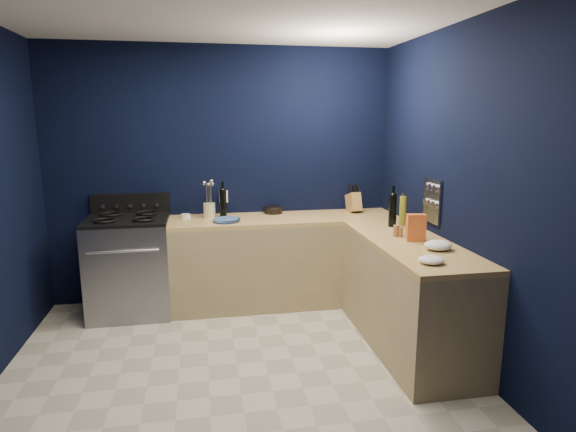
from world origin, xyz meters
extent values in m
cube|color=#B1AB9A|center=(0.00, 0.00, -0.01)|extent=(3.50, 3.50, 0.02)
cube|color=silver|center=(0.00, 0.00, 2.61)|extent=(3.50, 3.50, 0.02)
cube|color=black|center=(0.00, 1.76, 1.30)|extent=(3.50, 0.02, 2.60)
cube|color=black|center=(1.76, 0.00, 1.30)|extent=(0.02, 3.50, 2.60)
cube|color=black|center=(0.00, -1.76, 1.30)|extent=(3.50, 0.02, 2.60)
cube|color=#9E895F|center=(0.60, 1.44, 0.43)|extent=(2.30, 0.63, 0.86)
cube|color=olive|center=(0.60, 1.44, 0.88)|extent=(2.30, 0.63, 0.04)
cube|color=#9E895F|center=(1.44, 0.29, 0.43)|extent=(0.63, 1.67, 0.86)
cube|color=olive|center=(1.44, 0.29, 0.88)|extent=(0.63, 1.67, 0.04)
cube|color=gray|center=(-0.93, 1.42, 0.46)|extent=(0.76, 0.66, 0.92)
cube|color=black|center=(-0.93, 1.10, 0.45)|extent=(0.59, 0.02, 0.42)
cube|color=black|center=(-0.93, 1.42, 0.94)|extent=(0.76, 0.66, 0.03)
cube|color=black|center=(-0.93, 1.72, 1.04)|extent=(0.76, 0.06, 0.20)
cube|color=gray|center=(1.74, 0.55, 1.18)|extent=(0.02, 0.28, 0.38)
cube|color=white|center=(0.00, 1.74, 1.08)|extent=(0.09, 0.02, 0.13)
cylinder|color=teal|center=(0.00, 1.32, 0.92)|extent=(0.29, 0.29, 0.03)
cylinder|color=white|center=(-0.39, 1.58, 0.92)|extent=(0.12, 0.12, 0.04)
cylinder|color=beige|center=(-0.15, 1.56, 0.97)|extent=(0.15, 0.15, 0.15)
cylinder|color=black|center=(-0.02, 1.53, 1.04)|extent=(0.09, 0.09, 0.28)
cylinder|color=black|center=(0.51, 1.65, 0.94)|extent=(0.20, 0.20, 0.07)
cube|color=olive|center=(1.36, 1.58, 1.00)|extent=(0.13, 0.24, 0.24)
cylinder|color=black|center=(1.50, 0.84, 1.05)|extent=(0.09, 0.09, 0.29)
cylinder|color=#9D9E26|center=(1.62, 0.89, 1.04)|extent=(0.07, 0.07, 0.27)
cylinder|color=olive|center=(1.38, 0.46, 0.95)|extent=(0.05, 0.05, 0.10)
cylinder|color=olive|center=(1.41, 0.45, 0.94)|extent=(0.06, 0.06, 0.09)
cube|color=red|center=(1.48, 0.30, 1.01)|extent=(0.16, 0.09, 0.22)
ellipsoid|color=white|center=(1.53, 0.01, 0.94)|extent=(0.25, 0.22, 0.07)
ellipsoid|color=white|center=(1.31, -0.30, 0.93)|extent=(0.23, 0.22, 0.05)
camera|label=1|loc=(-0.22, -3.26, 1.88)|focal=30.04mm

